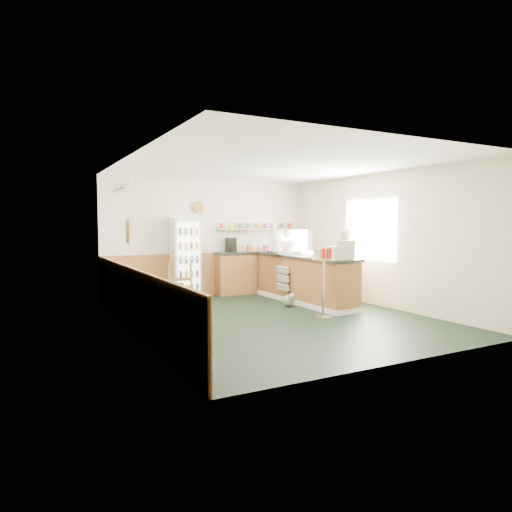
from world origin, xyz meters
TOP-DOWN VIEW (x-y plane):
  - ground at (0.00, 0.00)m, footprint 6.00×6.00m
  - room_envelope at (-0.23, 0.73)m, footprint 5.04×6.02m
  - service_counter at (1.35, 1.07)m, footprint 0.68×3.01m
  - back_counter at (1.19, 2.80)m, footprint 2.24×0.42m
  - drinks_fridge at (-0.69, 2.74)m, footprint 0.60×0.52m
  - display_case at (1.35, 1.64)m, footprint 0.91×0.48m
  - cash_register at (1.35, -0.09)m, footprint 0.49×0.51m
  - shopkeeper at (2.05, 0.48)m, footprint 0.48×0.60m
  - condiment_stand at (0.74, -0.43)m, footprint 0.40×0.40m
  - newspaper_rack at (0.99, 1.34)m, footprint 0.09×0.46m
  - cafe_table at (-2.05, 0.34)m, footprint 0.81×0.81m
  - cafe_chair at (-1.82, -0.25)m, footprint 0.44×0.44m
  - dog_doorstop at (0.82, 0.82)m, footprint 0.23×0.30m

SIDE VIEW (x-z plane):
  - ground at x=0.00m, z-range 0.00..0.00m
  - dog_doorstop at x=0.82m, z-range -0.01..0.27m
  - service_counter at x=1.35m, z-range -0.04..0.97m
  - newspaper_rack at x=0.99m, z-range 0.23..0.76m
  - cafe_table at x=-2.05m, z-range 0.14..0.85m
  - back_counter at x=1.19m, z-range -0.30..1.39m
  - cafe_chair at x=-1.82m, z-range 0.02..1.09m
  - shopkeeper at x=2.05m, z-range 0.00..1.61m
  - condiment_stand at x=0.74m, z-range 0.24..1.47m
  - drinks_fridge at x=-0.69m, z-range 0.00..1.81m
  - cash_register at x=1.35m, z-range 1.01..1.25m
  - display_case at x=1.35m, z-range 1.01..1.53m
  - room_envelope at x=-0.23m, z-range 0.16..2.88m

